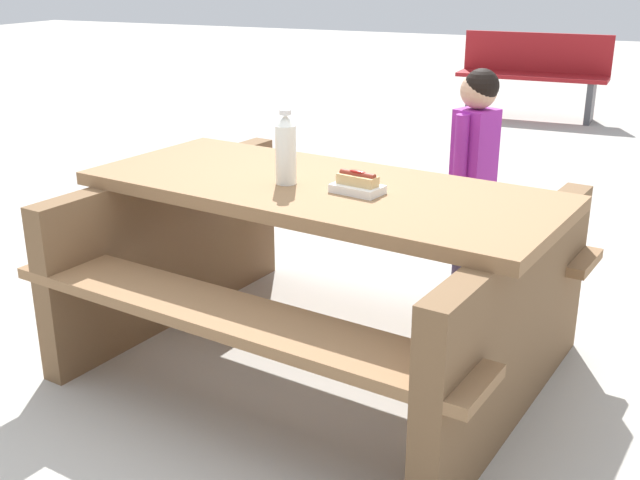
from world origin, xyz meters
name	(u,v)px	position (x,y,z in m)	size (l,w,h in m)	color
ground_plane	(320,361)	(0.00, 0.00, 0.00)	(30.00, 30.00, 0.00)	#B7B2A8
picnic_table	(320,259)	(0.00, 0.00, 0.44)	(1.98, 1.65, 0.75)	olive
soda_bottle	(286,150)	(-0.11, -0.05, 0.88)	(0.08, 0.08, 0.28)	silver
hotdog_tray	(357,185)	(0.17, -0.06, 0.78)	(0.20, 0.14, 0.08)	white
child_in_coat	(475,156)	(0.38, 0.88, 0.70)	(0.20, 0.25, 1.09)	#3F334C
park_bench_near	(533,73)	(-0.17, 5.73, 0.45)	(1.50, 0.40, 0.85)	maroon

